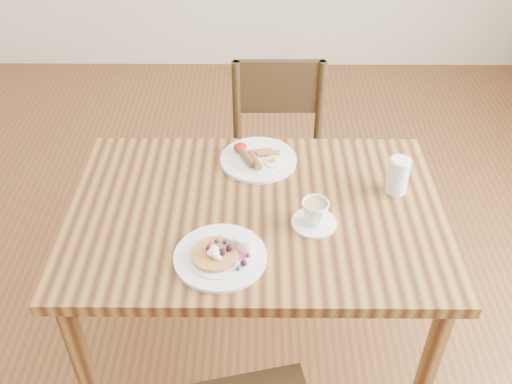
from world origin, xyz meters
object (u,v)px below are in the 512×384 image
at_px(dining_table, 256,232).
at_px(water_glass, 398,176).
at_px(pancake_plate, 222,254).
at_px(breakfast_plate, 257,158).
at_px(teacup_saucer, 315,214).
at_px(chair_far, 278,157).

distance_m(dining_table, water_glass, 0.50).
xyz_separation_m(pancake_plate, water_glass, (0.56, 0.31, 0.05)).
xyz_separation_m(dining_table, breakfast_plate, (0.00, 0.26, 0.11)).
bearing_deg(pancake_plate, teacup_saucer, 28.16).
distance_m(dining_table, chair_far, 0.67).
bearing_deg(breakfast_plate, pancake_plate, -101.77).
relative_size(dining_table, teacup_saucer, 8.57).
bearing_deg(chair_far, teacup_saucer, 96.21).
bearing_deg(teacup_saucer, chair_far, 97.01).
height_order(dining_table, chair_far, chair_far).
height_order(dining_table, pancake_plate, pancake_plate).
bearing_deg(water_glass, pancake_plate, -150.74).
bearing_deg(chair_far, pancake_plate, 76.82).
xyz_separation_m(breakfast_plate, water_glass, (0.46, -0.16, 0.05)).
distance_m(dining_table, teacup_saucer, 0.24).
xyz_separation_m(pancake_plate, breakfast_plate, (0.10, 0.47, -0.00)).
xyz_separation_m(dining_table, chair_far, (0.09, 0.64, -0.16)).
height_order(pancake_plate, teacup_saucer, teacup_saucer).
height_order(chair_far, teacup_saucer, chair_far).
bearing_deg(pancake_plate, dining_table, 65.91).
height_order(dining_table, teacup_saucer, teacup_saucer).
distance_m(chair_far, teacup_saucer, 0.77).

